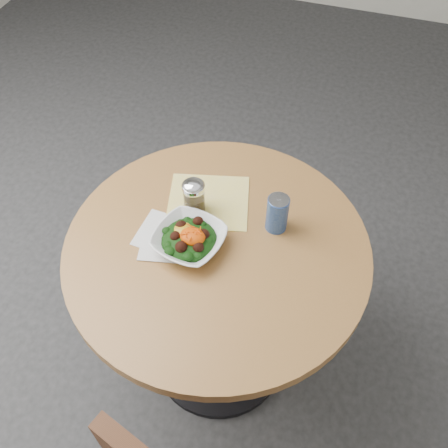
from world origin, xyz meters
The scene contains 8 objects.
ground centered at (0.00, 0.00, 0.00)m, with size 6.00×6.00×0.00m, color #2A2A2C.
table centered at (0.00, 0.00, 0.55)m, with size 0.90×0.90×0.75m.
cloth_napkin centered at (-0.08, 0.15, 0.75)m, with size 0.25×0.23×0.00m, color yellow.
paper_napkins centered at (-0.15, -0.03, 0.75)m, with size 0.19×0.19×0.00m.
salad_bowl centered at (-0.08, -0.03, 0.78)m, with size 0.23×0.23×0.07m.
fork centered at (-0.15, 0.04, 0.76)m, with size 0.07×0.18×0.00m.
spice_shaker centered at (-0.11, 0.10, 0.81)m, with size 0.07×0.07×0.12m.
beverage_can centered at (0.15, 0.12, 0.81)m, with size 0.06×0.06×0.12m.
Camera 1 is at (0.29, -0.83, 1.92)m, focal length 40.00 mm.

